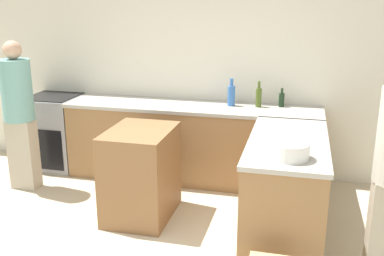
{
  "coord_description": "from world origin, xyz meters",
  "views": [
    {
      "loc": [
        1.23,
        -2.84,
        2.13
      ],
      "look_at": [
        0.27,
        1.02,
        0.96
      ],
      "focal_mm": 42.0,
      "sensor_mm": 36.0,
      "label": 1
    }
  ],
  "objects": [
    {
      "name": "olive_oil_bottle",
      "position": [
        0.76,
        2.19,
        1.03
      ],
      "size": [
        0.07,
        0.07,
        0.3
      ],
      "color": "#475B1E",
      "rests_on": "counter_back"
    },
    {
      "name": "water_bottle_blue",
      "position": [
        0.44,
        2.17,
        1.04
      ],
      "size": [
        0.09,
        0.09,
        0.32
      ],
      "color": "#386BB7",
      "rests_on": "counter_back"
    },
    {
      "name": "wine_bottle_dark",
      "position": [
        1.01,
        2.26,
        1.0
      ],
      "size": [
        0.06,
        0.06,
        0.22
      ],
      "color": "black",
      "rests_on": "counter_back"
    },
    {
      "name": "island_table",
      "position": [
        -0.26,
        1.04,
        0.45
      ],
      "size": [
        0.6,
        0.79,
        0.9
      ],
      "color": "brown",
      "rests_on": "ground_plane"
    },
    {
      "name": "wall_back",
      "position": [
        0.0,
        2.44,
        1.35
      ],
      "size": [
        8.0,
        0.06,
        2.7
      ],
      "color": "silver",
      "rests_on": "ground_plane"
    },
    {
      "name": "counter_back",
      "position": [
        0.0,
        2.09,
        0.46
      ],
      "size": [
        2.98,
        0.68,
        0.91
      ],
      "color": "olive",
      "rests_on": "ground_plane"
    },
    {
      "name": "mixing_bowl",
      "position": [
        1.17,
        0.54,
        0.98
      ],
      "size": [
        0.3,
        0.3,
        0.13
      ],
      "color": "white",
      "rests_on": "counter_peninsula"
    },
    {
      "name": "person_by_range",
      "position": [
        -1.79,
        1.36,
        0.91
      ],
      "size": [
        0.34,
        0.34,
        1.68
      ],
      "color": "#ADA38E",
      "rests_on": "ground_plane"
    },
    {
      "name": "counter_peninsula",
      "position": [
        1.14,
        1.02,
        0.46
      ],
      "size": [
        0.69,
        1.51,
        0.91
      ],
      "color": "olive",
      "rests_on": "ground_plane"
    },
    {
      "name": "range_oven",
      "position": [
        -1.81,
        2.09,
        0.46
      ],
      "size": [
        0.64,
        0.65,
        0.92
      ],
      "color": "#99999E",
      "rests_on": "ground_plane"
    }
  ]
}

